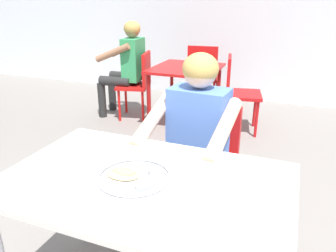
{
  "coord_description": "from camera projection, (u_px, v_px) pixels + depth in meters",
  "views": [
    {
      "loc": [
        0.47,
        -1.08,
        1.46
      ],
      "look_at": [
        -0.05,
        0.25,
        0.9
      ],
      "focal_mm": 34.81,
      "sensor_mm": 36.0,
      "label": 1
    }
  ],
  "objects": [
    {
      "name": "table_foreground",
      "position": [
        145.0,
        194.0,
        1.41
      ],
      "size": [
        1.22,
        0.77,
        0.75
      ],
      "color": "silver",
      "rests_on": "ground"
    },
    {
      "name": "thali_tray",
      "position": [
        135.0,
        177.0,
        1.37
      ],
      "size": [
        0.32,
        0.32,
        0.03
      ],
      "color": "#B7BABF",
      "rests_on": "table_foreground"
    },
    {
      "name": "chair_foreground",
      "position": [
        204.0,
        159.0,
        2.15
      ],
      "size": [
        0.45,
        0.47,
        0.83
      ],
      "color": "red",
      "rests_on": "ground"
    },
    {
      "name": "diner_foreground",
      "position": [
        192.0,
        139.0,
        1.88
      ],
      "size": [
        0.52,
        0.58,
        1.19
      ],
      "color": "#3C3C3C",
      "rests_on": "ground"
    },
    {
      "name": "table_background_red",
      "position": [
        186.0,
        74.0,
        3.89
      ],
      "size": [
        0.77,
        0.86,
        0.7
      ],
      "color": "#B71414",
      "rests_on": "ground"
    },
    {
      "name": "chair_red_left",
      "position": [
        139.0,
        81.0,
        4.12
      ],
      "size": [
        0.47,
        0.49,
        0.85
      ],
      "color": "red",
      "rests_on": "ground"
    },
    {
      "name": "chair_red_right",
      "position": [
        237.0,
        88.0,
        3.7
      ],
      "size": [
        0.47,
        0.49,
        0.87
      ],
      "color": "#B61214",
      "rests_on": "ground"
    },
    {
      "name": "chair_red_far",
      "position": [
        203.0,
        73.0,
        4.43
      ],
      "size": [
        0.45,
        0.43,
        0.89
      ],
      "color": "#AD1414",
      "rests_on": "ground"
    },
    {
      "name": "patron_background",
      "position": [
        127.0,
        61.0,
        4.12
      ],
      "size": [
        0.57,
        0.52,
        1.21
      ],
      "color": "#252525",
      "rests_on": "ground"
    }
  ]
}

